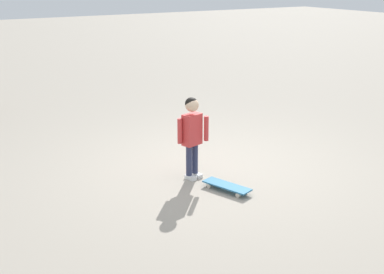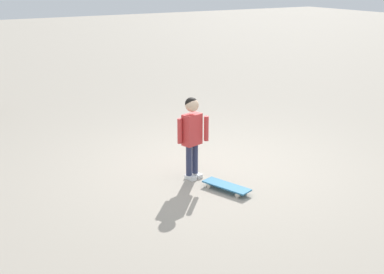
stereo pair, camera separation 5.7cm
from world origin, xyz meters
name	(u,v)px [view 1 (the left image)]	position (x,y,z in m)	size (l,w,h in m)	color
ground_plane	(215,166)	(0.00, 0.00, 0.00)	(50.00, 50.00, 0.00)	#9E9384
child_person	(192,129)	(0.17, -0.46, 0.66)	(0.22, 0.40, 1.06)	#2D3351
skateboard	(227,186)	(0.74, -0.32, 0.06)	(0.65, 0.38, 0.07)	teal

